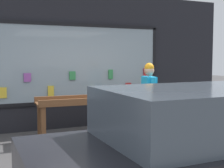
{
  "coord_description": "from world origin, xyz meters",
  "views": [
    {
      "loc": [
        -2.39,
        -5.21,
        1.74
      ],
      "look_at": [
        0.29,
        0.99,
        1.18
      ],
      "focal_mm": 50.0,
      "sensor_mm": 36.0,
      "label": 1
    }
  ],
  "objects_px": {
    "small_dog": "(168,126)",
    "parked_car": "(201,146)",
    "display_table_main": "(96,104)",
    "sandwich_board_sign": "(177,109)",
    "person_browsing": "(149,95)"
  },
  "relations": [
    {
      "from": "parked_car",
      "to": "sandwich_board_sign",
      "type": "bearing_deg",
      "value": 58.12
    },
    {
      "from": "person_browsing",
      "to": "small_dog",
      "type": "relative_size",
      "value": 3.37
    },
    {
      "from": "display_table_main",
      "to": "parked_car",
      "type": "height_order",
      "value": "parked_car"
    },
    {
      "from": "sandwich_board_sign",
      "to": "parked_car",
      "type": "bearing_deg",
      "value": -118.79
    },
    {
      "from": "parked_car",
      "to": "display_table_main",
      "type": "bearing_deg",
      "value": 88.59
    },
    {
      "from": "person_browsing",
      "to": "display_table_main",
      "type": "bearing_deg",
      "value": 69.6
    },
    {
      "from": "display_table_main",
      "to": "small_dog",
      "type": "height_order",
      "value": "display_table_main"
    },
    {
      "from": "small_dog",
      "to": "parked_car",
      "type": "height_order",
      "value": "parked_car"
    },
    {
      "from": "person_browsing",
      "to": "small_dog",
      "type": "distance_m",
      "value": 0.79
    },
    {
      "from": "sandwich_board_sign",
      "to": "parked_car",
      "type": "distance_m",
      "value": 4.21
    },
    {
      "from": "person_browsing",
      "to": "parked_car",
      "type": "distance_m",
      "value": 3.14
    },
    {
      "from": "parked_car",
      "to": "person_browsing",
      "type": "bearing_deg",
      "value": 70.33
    },
    {
      "from": "sandwich_board_sign",
      "to": "display_table_main",
      "type": "bearing_deg",
      "value": -177.36
    },
    {
      "from": "display_table_main",
      "to": "sandwich_board_sign",
      "type": "relative_size",
      "value": 2.84
    },
    {
      "from": "small_dog",
      "to": "parked_car",
      "type": "bearing_deg",
      "value": -173.75
    }
  ]
}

